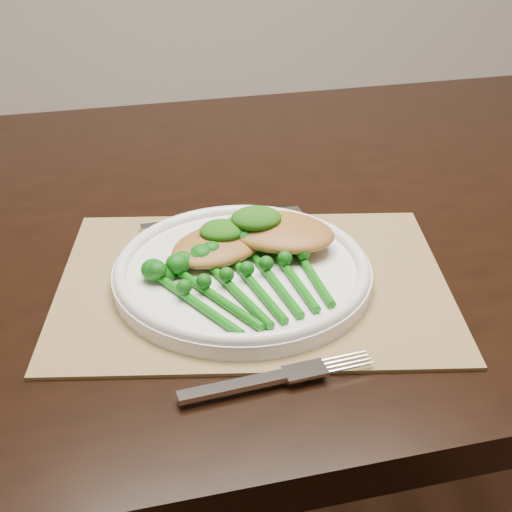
{
  "coord_description": "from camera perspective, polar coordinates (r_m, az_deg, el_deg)",
  "views": [
    {
      "loc": [
        -0.22,
        -0.78,
        1.17
      ],
      "look_at": [
        -0.14,
        -0.12,
        0.78
      ],
      "focal_mm": 50.0,
      "sensor_mm": 36.0,
      "label": 1
    }
  ],
  "objects": [
    {
      "name": "pesto_dollop_right",
      "position": [
        0.79,
        0.02,
        3.03
      ],
      "size": [
        0.06,
        0.05,
        0.02
      ],
      "primitive_type": "ellipsoid",
      "color": "#124109",
      "rests_on": "chicken_fillet_right"
    },
    {
      "name": "pesto_dollop_left",
      "position": [
        0.79,
        -2.73,
        2.06
      ],
      "size": [
        0.05,
        0.04,
        0.02
      ],
      "primitive_type": "ellipsoid",
      "color": "#124109",
      "rests_on": "chicken_fillet_left"
    },
    {
      "name": "placemat",
      "position": [
        0.78,
        -0.25,
        -2.09
      ],
      "size": [
        0.45,
        0.35,
        0.0
      ],
      "primitive_type": "cube",
      "rotation": [
        0.0,
        0.0,
        -0.09
      ],
      "color": "olive",
      "rests_on": "dining_table"
    },
    {
      "name": "chicken_fillet_right",
      "position": [
        0.8,
        1.75,
        2.0
      ],
      "size": [
        0.15,
        0.14,
        0.03
      ],
      "primitive_type": "ellipsoid",
      "rotation": [
        0.0,
        0.0,
        -0.44
      ],
      "color": "#9D672D",
      "rests_on": "dinner_plate"
    },
    {
      "name": "dining_table",
      "position": [
        1.16,
        2.14,
        -12.47
      ],
      "size": [
        1.69,
        1.08,
        0.75
      ],
      "rotation": [
        0.0,
        0.0,
        0.12
      ],
      "color": "black",
      "rests_on": "ground"
    },
    {
      "name": "fork",
      "position": [
        0.65,
        2.71,
        -9.45
      ],
      "size": [
        0.18,
        0.05,
        0.01
      ],
      "rotation": [
        0.0,
        0.0,
        0.19
      ],
      "color": "silver",
      "rests_on": "placemat"
    },
    {
      "name": "broccolini_bundle",
      "position": [
        0.73,
        -0.07,
        -2.4
      ],
      "size": [
        0.21,
        0.22,
        0.04
      ],
      "rotation": [
        0.0,
        0.0,
        0.37
      ],
      "color": "#0D610C",
      "rests_on": "dinner_plate"
    },
    {
      "name": "knife",
      "position": [
        0.89,
        -3.98,
        2.82
      ],
      "size": [
        0.2,
        0.04,
        0.01
      ],
      "rotation": [
        0.0,
        0.0,
        0.12
      ],
      "color": "silver",
      "rests_on": "placemat"
    },
    {
      "name": "dinner_plate",
      "position": [
        0.77,
        -1.11,
        -1.15
      ],
      "size": [
        0.28,
        0.28,
        0.03
      ],
      "color": "white",
      "rests_on": "placemat"
    },
    {
      "name": "chicken_fillet_left",
      "position": [
        0.79,
        -2.94,
        0.93
      ],
      "size": [
        0.14,
        0.13,
        0.02
      ],
      "primitive_type": "ellipsoid",
      "rotation": [
        0.0,
        0.0,
        0.59
      ],
      "color": "#9D672D",
      "rests_on": "dinner_plate"
    }
  ]
}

